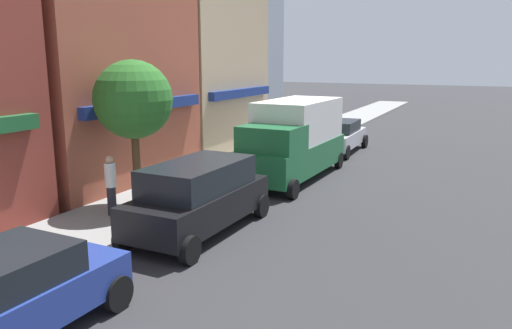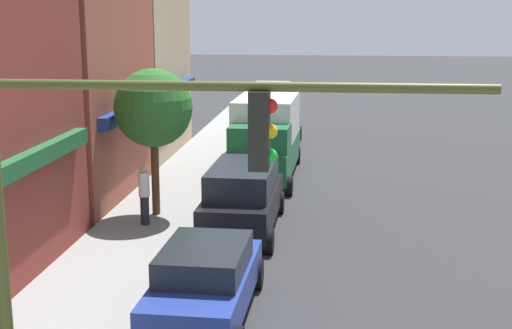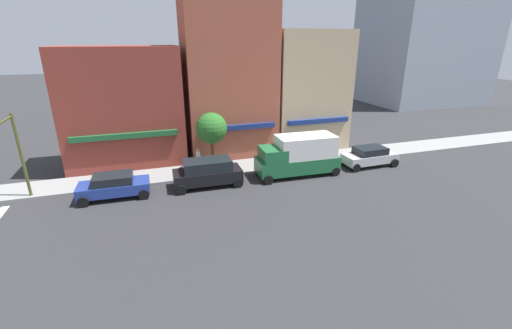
{
  "view_description": "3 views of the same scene",
  "coord_description": "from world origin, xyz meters",
  "px_view_note": "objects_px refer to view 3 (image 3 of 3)",
  "views": [
    {
      "loc": [
        5.46,
        -2.24,
        4.63
      ],
      "look_at": [
        19.98,
        4.7,
        1.2
      ],
      "focal_mm": 35.0,
      "sensor_mm": 36.0,
      "label": 1
    },
    {
      "loc": [
        -3.3,
        2.17,
        6.27
      ],
      "look_at": [
        19.98,
        4.7,
        1.2
      ],
      "focal_mm": 50.0,
      "sensor_mm": 36.0,
      "label": 2
    },
    {
      "loc": [
        12.88,
        -17.45,
        9.8
      ],
      "look_at": [
        19.98,
        4.7,
        1.2
      ],
      "focal_mm": 24.0,
      "sensor_mm": 36.0,
      "label": 3
    }
  ],
  "objects_px": {
    "sedan_silver": "(370,156)",
    "pedestrian_white_shirt": "(198,159)",
    "suv_black": "(208,172)",
    "street_tree": "(211,128)",
    "sedan_blue": "(114,185)",
    "traffic_signal": "(8,147)",
    "box_truck_green": "(299,155)"
  },
  "relations": [
    {
      "from": "traffic_signal",
      "to": "pedestrian_white_shirt",
      "type": "xyz_separation_m",
      "value": [
        11.2,
        2.76,
        -2.88
      ]
    },
    {
      "from": "suv_black",
      "to": "street_tree",
      "type": "distance_m",
      "value": 3.79
    },
    {
      "from": "pedestrian_white_shirt",
      "to": "sedan_blue",
      "type": "bearing_deg",
      "value": -3.07
    },
    {
      "from": "traffic_signal",
      "to": "box_truck_green",
      "type": "distance_m",
      "value": 18.46
    },
    {
      "from": "sedan_silver",
      "to": "suv_black",
      "type": "bearing_deg",
      "value": 178.37
    },
    {
      "from": "sedan_blue",
      "to": "sedan_silver",
      "type": "relative_size",
      "value": 1.0
    },
    {
      "from": "traffic_signal",
      "to": "box_truck_green",
      "type": "xyz_separation_m",
      "value": [
        18.31,
        -0.1,
        -2.37
      ]
    },
    {
      "from": "traffic_signal",
      "to": "pedestrian_white_shirt",
      "type": "bearing_deg",
      "value": 13.84
    },
    {
      "from": "box_truck_green",
      "to": "suv_black",
      "type": "bearing_deg",
      "value": -178.36
    },
    {
      "from": "traffic_signal",
      "to": "street_tree",
      "type": "height_order",
      "value": "traffic_signal"
    },
    {
      "from": "sedan_blue",
      "to": "pedestrian_white_shirt",
      "type": "xyz_separation_m",
      "value": [
        5.93,
        2.86,
        0.23
      ]
    },
    {
      "from": "sedan_blue",
      "to": "box_truck_green",
      "type": "height_order",
      "value": "box_truck_green"
    },
    {
      "from": "suv_black",
      "to": "box_truck_green",
      "type": "height_order",
      "value": "box_truck_green"
    },
    {
      "from": "suv_black",
      "to": "pedestrian_white_shirt",
      "type": "bearing_deg",
      "value": 94.84
    },
    {
      "from": "traffic_signal",
      "to": "sedan_silver",
      "type": "distance_m",
      "value": 24.82
    },
    {
      "from": "traffic_signal",
      "to": "sedan_blue",
      "type": "bearing_deg",
      "value": -1.07
    },
    {
      "from": "pedestrian_white_shirt",
      "to": "street_tree",
      "type": "height_order",
      "value": "street_tree"
    },
    {
      "from": "box_truck_green",
      "to": "street_tree",
      "type": "xyz_separation_m",
      "value": [
        -6.0,
        2.8,
        1.82
      ]
    },
    {
      "from": "sedan_blue",
      "to": "box_truck_green",
      "type": "bearing_deg",
      "value": 1.41
    },
    {
      "from": "sedan_silver",
      "to": "street_tree",
      "type": "relative_size",
      "value": 1.0
    },
    {
      "from": "sedan_silver",
      "to": "pedestrian_white_shirt",
      "type": "bearing_deg",
      "value": 166.37
    },
    {
      "from": "suv_black",
      "to": "sedan_silver",
      "type": "height_order",
      "value": "suv_black"
    },
    {
      "from": "suv_black",
      "to": "pedestrian_white_shirt",
      "type": "xyz_separation_m",
      "value": [
        -0.19,
        2.86,
        0.04
      ]
    },
    {
      "from": "sedan_blue",
      "to": "suv_black",
      "type": "relative_size",
      "value": 0.94
    },
    {
      "from": "suv_black",
      "to": "pedestrian_white_shirt",
      "type": "relative_size",
      "value": 2.67
    },
    {
      "from": "sedan_blue",
      "to": "street_tree",
      "type": "relative_size",
      "value": 1.0
    },
    {
      "from": "traffic_signal",
      "to": "sedan_blue",
      "type": "relative_size",
      "value": 1.4
    },
    {
      "from": "traffic_signal",
      "to": "sedan_blue",
      "type": "height_order",
      "value": "traffic_signal"
    },
    {
      "from": "sedan_silver",
      "to": "pedestrian_white_shirt",
      "type": "xyz_separation_m",
      "value": [
        -13.43,
        2.86,
        0.23
      ]
    },
    {
      "from": "suv_black",
      "to": "pedestrian_white_shirt",
      "type": "distance_m",
      "value": 2.86
    },
    {
      "from": "traffic_signal",
      "to": "pedestrian_white_shirt",
      "type": "relative_size",
      "value": 3.51
    },
    {
      "from": "box_truck_green",
      "to": "street_tree",
      "type": "relative_size",
      "value": 1.4
    }
  ]
}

